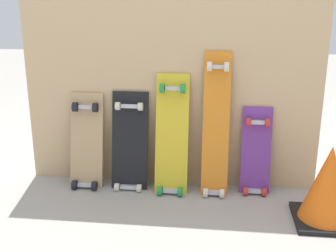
% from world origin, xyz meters
% --- Properties ---
extents(ground_plane, '(12.00, 12.00, 0.00)m').
position_xyz_m(ground_plane, '(0.00, 0.00, 0.00)').
color(ground_plane, '#9E9991').
extents(plywood_wall_panel, '(1.84, 0.04, 1.52)m').
position_xyz_m(plywood_wall_panel, '(0.00, 0.07, 0.76)').
color(plywood_wall_panel, tan).
rests_on(plywood_wall_panel, ground).
extents(skateboard_natural, '(0.21, 0.21, 0.66)m').
position_xyz_m(skateboard_natural, '(-0.53, -0.04, 0.26)').
color(skateboard_natural, tan).
rests_on(skateboard_natural, ground).
extents(skateboard_black, '(0.23, 0.19, 0.68)m').
position_xyz_m(skateboard_black, '(-0.25, -0.03, 0.27)').
color(skateboard_black, black).
rests_on(skateboard_black, ground).
extents(skateboard_yellow, '(0.20, 0.23, 0.80)m').
position_xyz_m(skateboard_yellow, '(0.02, -0.05, 0.33)').
color(skateboard_yellow, gold).
rests_on(skateboard_yellow, ground).
extents(skateboard_orange, '(0.16, 0.22, 0.93)m').
position_xyz_m(skateboard_orange, '(0.29, -0.04, 0.40)').
color(skateboard_orange, orange).
rests_on(skateboard_orange, ground).
extents(skateboard_purple, '(0.18, 0.16, 0.60)m').
position_xyz_m(skateboard_purple, '(0.54, -0.02, 0.23)').
color(skateboard_purple, '#6B338C').
rests_on(skateboard_purple, ground).
extents(traffic_cone, '(0.33, 0.33, 0.44)m').
position_xyz_m(traffic_cone, '(0.90, -0.36, 0.22)').
color(traffic_cone, black).
rests_on(traffic_cone, ground).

